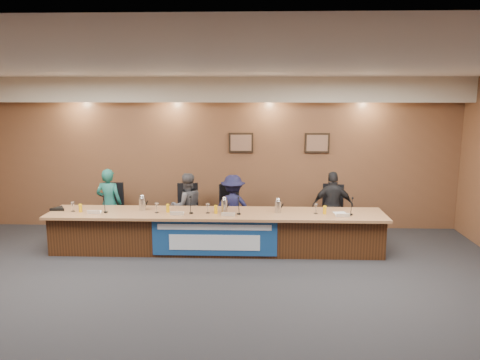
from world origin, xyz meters
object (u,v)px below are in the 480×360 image
object	(u,v)px
panelist_b	(187,206)
office_chair_a	(111,213)
panelist_a	(109,204)
office_chair_d	(332,215)
panelist_d	(333,206)
office_chair_b	(188,214)
panelist_c	(233,207)
dais_body	(216,233)
office_chair_c	(233,214)
carafe_mid	(224,206)
carafe_left	(142,204)
speakerphone	(59,209)
banner	(214,238)
carafe_right	(278,207)

from	to	relation	value
panelist_b	office_chair_a	bearing A→B (deg)	-26.29
panelist_a	office_chair_d	world-z (taller)	panelist_a
panelist_d	office_chair_b	xyz separation A→B (m)	(-2.89, 0.10, -0.21)
panelist_c	panelist_d	distance (m)	1.97
dais_body	office_chair_c	xyz separation A→B (m)	(0.27, 0.83, 0.13)
panelist_a	office_chair_b	size ratio (longest dim) A/B	2.95
dais_body	office_chair_a	size ratio (longest dim) A/B	12.50
office_chair_a	carafe_mid	xyz separation A→B (m)	(2.37, -0.87, 0.39)
panelist_c	carafe_left	world-z (taller)	panelist_c
office_chair_a	speakerphone	distance (m)	1.13
panelist_c	panelist_d	size ratio (longest dim) A/B	0.94
panelist_d	office_chair_c	xyz separation A→B (m)	(-1.97, 0.10, -0.21)
carafe_mid	speakerphone	xyz separation A→B (m)	(-3.09, 0.05, -0.09)
panelist_b	office_chair_c	size ratio (longest dim) A/B	2.78
banner	panelist_b	xyz separation A→B (m)	(-0.65, 1.14, 0.29)
panelist_a	carafe_mid	distance (m)	2.50
panelist_b	panelist_d	bearing A→B (deg)	157.37
banner	speakerphone	world-z (taller)	speakerphone
carafe_mid	office_chair_a	bearing A→B (deg)	159.79
panelist_d	banner	bearing A→B (deg)	27.15
office_chair_a	office_chair_d	bearing A→B (deg)	-1.44
dais_body	panelist_d	size ratio (longest dim) A/B	4.34
dais_body	panelist_d	xyz separation A→B (m)	(2.24, 0.73, 0.34)
carafe_left	speakerphone	xyz separation A→B (m)	(-1.56, -0.04, -0.09)
office_chair_c	panelist_c	bearing A→B (deg)	-114.90
speakerphone	carafe_mid	bearing A→B (deg)	-0.94
panelist_a	office_chair_d	bearing A→B (deg)	-173.35
panelist_d	carafe_left	size ratio (longest dim) A/B	5.88
office_chair_b	carafe_right	distance (m)	2.01
carafe_right	speakerphone	size ratio (longest dim) A/B	0.68
office_chair_b	dais_body	bearing A→B (deg)	-59.06
carafe_left	carafe_mid	xyz separation A→B (m)	(1.52, -0.09, -0.00)
panelist_b	speakerphone	bearing A→B (deg)	-5.11
office_chair_a	banner	bearing A→B (deg)	-30.78
office_chair_d	panelist_a	bearing A→B (deg)	-164.88
office_chair_c	office_chair_d	world-z (taller)	same
dais_body	speakerphone	bearing A→B (deg)	179.83
speakerphone	office_chair_b	bearing A→B (deg)	19.77
panelist_a	office_chair_c	world-z (taller)	panelist_a
panelist_a	office_chair_c	distance (m)	2.50
dais_body	office_chair_c	size ratio (longest dim) A/B	12.50
dais_body	carafe_mid	xyz separation A→B (m)	(0.15, -0.04, 0.52)
dais_body	panelist_a	distance (m)	2.36
office_chair_d	carafe_left	size ratio (longest dim) A/B	2.04
banner	office_chair_c	bearing A→B (deg)	77.77
office_chair_a	panelist_c	bearing A→B (deg)	-3.74
panelist_b	carafe_left	distance (m)	1.01
banner	office_chair_a	distance (m)	2.54
office_chair_c	panelist_a	bearing A→B (deg)	157.40
panelist_a	panelist_d	size ratio (longest dim) A/B	1.02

